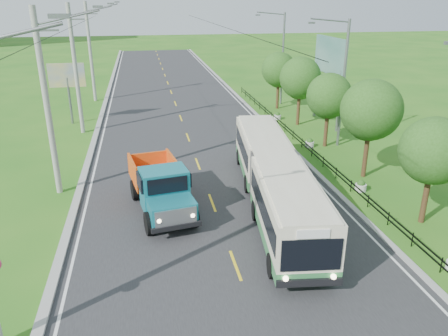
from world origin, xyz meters
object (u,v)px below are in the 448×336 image
object	(u,v)px
tree_third	(371,113)
tree_back	(279,71)
tree_second	(432,154)
tree_fifth	(300,80)
billboard_left	(67,79)
bus	(274,176)
pole_mid	(76,69)
billboard_right	(330,61)
dump_truck	(161,184)
pole_far	(91,52)
planter_near	(361,186)
pole_near	(47,104)
streetlight_far	(281,55)
streetlight_mid	(342,80)
planter_mid	(310,143)
tree_fourth	(329,98)
planter_far	(277,116)

from	to	relation	value
tree_third	tree_back	xyz separation A→B (m)	(-0.00, 18.00, -0.33)
tree_second	tree_fifth	xyz separation A→B (m)	(0.00, 18.00, 0.33)
billboard_left	bus	distance (m)	22.89
pole_mid	tree_back	xyz separation A→B (m)	(18.12, 5.14, -1.44)
tree_second	billboard_left	bearing A→B (deg)	131.52
billboard_right	dump_truck	distance (m)	21.17
tree_second	pole_far	bearing A→B (deg)	120.42
bus	planter_near	bearing A→B (deg)	17.02
planter_near	tree_back	bearing A→B (deg)	86.43
pole_near	tree_fifth	distance (m)	21.31
streetlight_far	billboard_left	distance (m)	20.56
tree_back	streetlight_far	world-z (taller)	streetlight_far
streetlight_mid	pole_mid	bearing A→B (deg)	159.68
planter_mid	tree_fifth	bearing A→B (deg)	78.44
tree_second	bus	size ratio (longest dim) A/B	0.35
pole_near	streetlight_mid	distance (m)	19.56
pole_far	streetlight_far	xyz separation A→B (m)	(18.90, -5.00, -0.19)
planter_mid	planter_near	bearing A→B (deg)	-90.00
planter_near	planter_mid	size ratio (longest dim) A/B	1.00
tree_fourth	dump_truck	bearing A→B (deg)	-145.71
billboard_right	pole_near	bearing A→B (deg)	-151.86
bus	dump_truck	distance (m)	5.82
billboard_right	dump_truck	size ratio (longest dim) A/B	1.12
streetlight_mid	planter_near	world-z (taller)	streetlight_mid
pole_mid	pole_far	distance (m)	12.00
tree_fifth	billboard_right	bearing A→B (deg)	-3.30
pole_near	tree_second	distance (m)	19.44
planter_near	planter_mid	world-z (taller)	same
tree_back	bus	world-z (taller)	tree_back
tree_third	dump_truck	bearing A→B (deg)	-168.46
streetlight_far	billboard_left	bearing A→B (deg)	-168.77
tree_third	dump_truck	distance (m)	13.06
tree_fourth	pole_near	bearing A→B (deg)	-164.16
billboard_right	planter_mid	bearing A→B (deg)	-121.66
tree_back	streetlight_far	size ratio (longest dim) A/B	0.61
streetlight_far	tree_back	bearing A→B (deg)	-112.92
planter_near	billboard_left	world-z (taller)	billboard_left
streetlight_mid	planter_near	size ratio (longest dim) A/B	13.54
tree_fourth	billboard_left	xyz separation A→B (m)	(-19.36, 9.86, 0.28)
streetlight_far	planter_far	distance (m)	7.84
pole_far	planter_near	xyz separation A→B (m)	(16.86, -27.00, -4.81)
tree_fourth	bus	size ratio (longest dim) A/B	0.35
pole_far	billboard_left	distance (m)	9.17
tree_fifth	dump_truck	bearing A→B (deg)	-130.77
pole_mid	billboard_left	xyz separation A→B (m)	(-1.24, 3.00, -1.23)
tree_fifth	planter_far	world-z (taller)	tree_fifth
planter_mid	dump_truck	xyz separation A→B (m)	(-11.30, -8.42, 1.20)
pole_near	tree_back	world-z (taller)	pole_near
tree_fifth	tree_back	bearing A→B (deg)	90.00
streetlight_mid	planter_far	size ratio (longest dim) A/B	13.54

